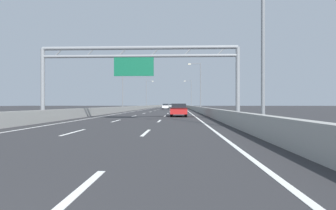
{
  "coord_description": "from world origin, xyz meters",
  "views": [
    {
      "loc": [
        3.4,
        -0.46,
        1.4
      ],
      "look_at": [
        -0.17,
        88.67,
        1.11
      ],
      "focal_mm": 28.52,
      "sensor_mm": 36.0,
      "label": 1
    }
  ],
  "objects_px": {
    "streetlamp_right_far": "(191,92)",
    "silver_car": "(171,106)",
    "red_car": "(179,110)",
    "black_car": "(179,106)",
    "streetlamp_left_mid": "(124,84)",
    "sign_gantry": "(138,63)",
    "white_car": "(166,106)",
    "streetlamp_left_far": "(147,92)",
    "yellow_car": "(179,106)",
    "streetlamp_right_near": "(258,26)",
    "green_car": "(180,106)",
    "streetlamp_right_mid": "(199,84)"
  },
  "relations": [
    {
      "from": "sign_gantry",
      "to": "streetlamp_right_far",
      "type": "relative_size",
      "value": 1.8
    },
    {
      "from": "streetlamp_left_far",
      "to": "green_car",
      "type": "height_order",
      "value": "streetlamp_left_far"
    },
    {
      "from": "silver_car",
      "to": "red_car",
      "type": "bearing_deg",
      "value": -87.7
    },
    {
      "from": "streetlamp_left_mid",
      "to": "streetlamp_right_far",
      "type": "xyz_separation_m",
      "value": [
        14.93,
        38.63,
        0.0
      ]
    },
    {
      "from": "red_car",
      "to": "white_car",
      "type": "relative_size",
      "value": 1.08
    },
    {
      "from": "streetlamp_right_far",
      "to": "silver_car",
      "type": "distance_m",
      "value": 20.62
    },
    {
      "from": "streetlamp_left_mid",
      "to": "yellow_car",
      "type": "xyz_separation_m",
      "value": [
        10.82,
        31.76,
        -4.64
      ]
    },
    {
      "from": "streetlamp_right_near",
      "to": "white_car",
      "type": "xyz_separation_m",
      "value": [
        -7.67,
        59.96,
        -4.62
      ]
    },
    {
      "from": "sign_gantry",
      "to": "white_car",
      "type": "distance_m",
      "value": 51.3
    },
    {
      "from": "streetlamp_right_far",
      "to": "streetlamp_right_mid",
      "type": "bearing_deg",
      "value": -90.0
    },
    {
      "from": "streetlamp_right_near",
      "to": "streetlamp_left_far",
      "type": "bearing_deg",
      "value": 100.94
    },
    {
      "from": "yellow_car",
      "to": "white_car",
      "type": "distance_m",
      "value": 11.03
    },
    {
      "from": "red_car",
      "to": "white_car",
      "type": "bearing_deg",
      "value": 94.76
    },
    {
      "from": "yellow_car",
      "to": "green_car",
      "type": "distance_m",
      "value": 9.13
    },
    {
      "from": "streetlamp_left_mid",
      "to": "yellow_car",
      "type": "height_order",
      "value": "streetlamp_left_mid"
    },
    {
      "from": "sign_gantry",
      "to": "streetlamp_left_far",
      "type": "relative_size",
      "value": 1.8
    },
    {
      "from": "streetlamp_right_near",
      "to": "silver_car",
      "type": "bearing_deg",
      "value": 94.32
    },
    {
      "from": "black_car",
      "to": "streetlamp_left_mid",
      "type": "bearing_deg",
      "value": -102.74
    },
    {
      "from": "streetlamp_right_mid",
      "to": "streetlamp_right_far",
      "type": "distance_m",
      "value": 38.63
    },
    {
      "from": "streetlamp_left_far",
      "to": "yellow_car",
      "type": "height_order",
      "value": "streetlamp_left_far"
    },
    {
      "from": "streetlamp_right_far",
      "to": "streetlamp_left_mid",
      "type": "bearing_deg",
      "value": -111.13
    },
    {
      "from": "streetlamp_right_mid",
      "to": "streetlamp_right_far",
      "type": "height_order",
      "value": "same"
    },
    {
      "from": "streetlamp_right_far",
      "to": "red_car",
      "type": "bearing_deg",
      "value": -93.83
    },
    {
      "from": "red_car",
      "to": "black_car",
      "type": "bearing_deg",
      "value": 89.94
    },
    {
      "from": "yellow_car",
      "to": "red_car",
      "type": "relative_size",
      "value": 0.92
    },
    {
      "from": "streetlamp_right_far",
      "to": "white_car",
      "type": "bearing_deg",
      "value": -113.91
    },
    {
      "from": "streetlamp_left_mid",
      "to": "silver_car",
      "type": "xyz_separation_m",
      "value": [
        7.68,
        57.37,
        -4.63
      ]
    },
    {
      "from": "streetlamp_left_mid",
      "to": "white_car",
      "type": "relative_size",
      "value": 2.25
    },
    {
      "from": "silver_car",
      "to": "streetlamp_right_mid",
      "type": "bearing_deg",
      "value": -82.79
    },
    {
      "from": "streetlamp_right_far",
      "to": "yellow_car",
      "type": "bearing_deg",
      "value": -120.88
    },
    {
      "from": "sign_gantry",
      "to": "silver_car",
      "type": "distance_m",
      "value": 87.27
    },
    {
      "from": "white_car",
      "to": "green_car",
      "type": "distance_m",
      "value": 19.95
    },
    {
      "from": "red_car",
      "to": "silver_car",
      "type": "relative_size",
      "value": 1.07
    },
    {
      "from": "streetlamp_left_mid",
      "to": "red_car",
      "type": "distance_m",
      "value": 25.02
    },
    {
      "from": "streetlamp_right_near",
      "to": "yellow_car",
      "type": "xyz_separation_m",
      "value": [
        -4.11,
        70.39,
        -4.64
      ]
    },
    {
      "from": "sign_gantry",
      "to": "green_car",
      "type": "distance_m",
      "value": 70.92
    },
    {
      "from": "streetlamp_right_far",
      "to": "black_car",
      "type": "relative_size",
      "value": 2.26
    },
    {
      "from": "red_car",
      "to": "green_car",
      "type": "relative_size",
      "value": 1.04
    },
    {
      "from": "streetlamp_right_far",
      "to": "black_car",
      "type": "xyz_separation_m",
      "value": [
        -3.99,
        9.75,
        -4.67
      ]
    },
    {
      "from": "streetlamp_right_near",
      "to": "white_car",
      "type": "height_order",
      "value": "streetlamp_right_near"
    },
    {
      "from": "silver_car",
      "to": "streetlamp_right_near",
      "type": "bearing_deg",
      "value": -85.68
    },
    {
      "from": "streetlamp_right_mid",
      "to": "silver_car",
      "type": "bearing_deg",
      "value": 97.21
    },
    {
      "from": "sign_gantry",
      "to": "red_car",
      "type": "distance_m",
      "value": 9.44
    },
    {
      "from": "streetlamp_left_far",
      "to": "yellow_car",
      "type": "relative_size",
      "value": 2.27
    },
    {
      "from": "sign_gantry",
      "to": "streetlamp_left_far",
      "type": "xyz_separation_m",
      "value": [
        -7.41,
        68.44,
        0.53
      ]
    },
    {
      "from": "streetlamp_left_far",
      "to": "white_car",
      "type": "distance_m",
      "value": 19.32
    },
    {
      "from": "yellow_car",
      "to": "silver_car",
      "type": "distance_m",
      "value": 25.8
    },
    {
      "from": "sign_gantry",
      "to": "black_car",
      "type": "xyz_separation_m",
      "value": [
        3.53,
        78.19,
        -4.14
      ]
    },
    {
      "from": "streetlamp_left_mid",
      "to": "streetlamp_right_far",
      "type": "relative_size",
      "value": 1.0
    },
    {
      "from": "streetlamp_right_far",
      "to": "silver_car",
      "type": "xyz_separation_m",
      "value": [
        -7.26,
        18.74,
        -4.63
      ]
    }
  ]
}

